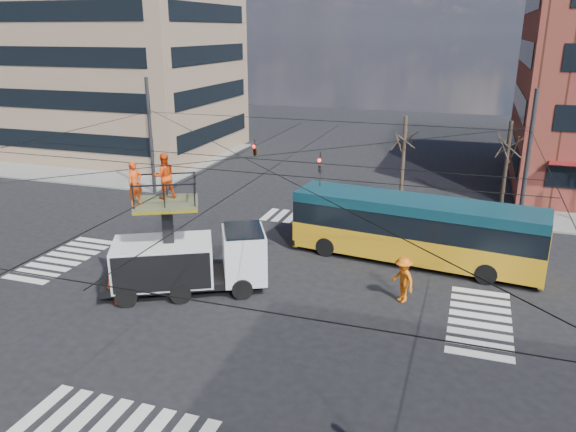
# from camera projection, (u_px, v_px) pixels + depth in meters

# --- Properties ---
(ground) EXTENTS (120.00, 120.00, 0.00)m
(ground) POSITION_uv_depth(u_px,v_px,m) (247.00, 286.00, 25.28)
(ground) COLOR black
(ground) RESTS_ON ground
(sidewalk_nw) EXTENTS (18.00, 18.00, 0.12)m
(sidewalk_nw) POSITION_uv_depth(u_px,v_px,m) (120.00, 157.00, 50.48)
(sidewalk_nw) COLOR slate
(sidewalk_nw) RESTS_ON ground
(crosswalks) EXTENTS (22.40, 22.40, 0.02)m
(crosswalks) POSITION_uv_depth(u_px,v_px,m) (247.00, 286.00, 25.28)
(crosswalks) COLOR silver
(crosswalks) RESTS_ON ground
(overhead_network) EXTENTS (24.24, 24.24, 8.00)m
(overhead_network) POSITION_uv_depth(u_px,v_px,m) (247.00, 192.00, 24.31)
(overhead_network) COLOR #2D2D30
(overhead_network) RESTS_ON ground
(tree_a) EXTENTS (2.00, 2.00, 6.00)m
(tree_a) POSITION_uv_depth(u_px,v_px,m) (405.00, 138.00, 34.47)
(tree_a) COLOR #382B21
(tree_a) RESTS_ON ground
(tree_b) EXTENTS (2.00, 2.00, 6.00)m
(tree_b) POSITION_uv_depth(u_px,v_px,m) (509.00, 144.00, 32.66)
(tree_b) COLOR #382B21
(tree_b) RESTS_ON ground
(utility_truck) EXTENTS (7.27, 5.26, 6.11)m
(utility_truck) POSITION_uv_depth(u_px,v_px,m) (188.00, 248.00, 24.24)
(utility_truck) COLOR black
(utility_truck) RESTS_ON ground
(city_bus) EXTENTS (12.27, 4.03, 3.20)m
(city_bus) POSITION_uv_depth(u_px,v_px,m) (415.00, 229.00, 27.42)
(city_bus) COLOR gold
(city_bus) RESTS_ON ground
(traffic_cone) EXTENTS (0.36, 0.36, 0.75)m
(traffic_cone) POSITION_uv_depth(u_px,v_px,m) (133.00, 276.00, 25.39)
(traffic_cone) COLOR #FF560A
(traffic_cone) RESTS_ON ground
(worker_ground) EXTENTS (0.52, 1.15, 1.92)m
(worker_ground) POSITION_uv_depth(u_px,v_px,m) (117.00, 282.00, 23.38)
(worker_ground) COLOR #E43F0E
(worker_ground) RESTS_ON ground
(flagger) EXTENTS (1.44, 1.44, 2.01)m
(flagger) POSITION_uv_depth(u_px,v_px,m) (403.00, 279.00, 23.57)
(flagger) COLOR orange
(flagger) RESTS_ON ground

